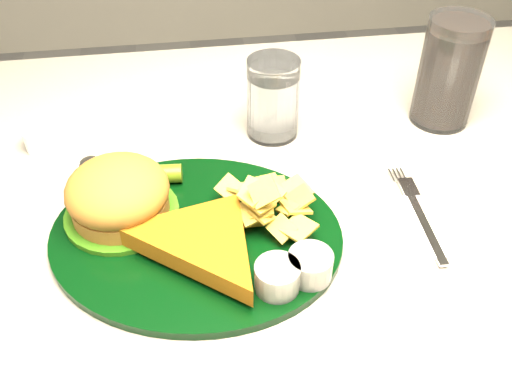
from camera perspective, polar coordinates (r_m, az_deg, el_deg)
table at (r=0.97m, az=-1.03°, el=-17.30°), size 1.20×0.80×0.75m
dinner_plate at (r=0.61m, az=-6.19°, el=-2.27°), size 0.38×0.34×0.07m
water_glass at (r=0.76m, az=1.71°, el=9.34°), size 0.09×0.09×0.11m
cola_glass at (r=0.83m, az=18.74°, el=11.29°), size 0.11×0.11×0.15m
fork_napkin at (r=0.67m, az=16.45°, el=-3.07°), size 0.12×0.15×0.01m
spoon at (r=0.70m, az=-15.86°, el=-0.68°), size 0.05×0.14×0.01m
ramekin at (r=0.81m, az=-20.73°, el=5.02°), size 0.05×0.05×0.03m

